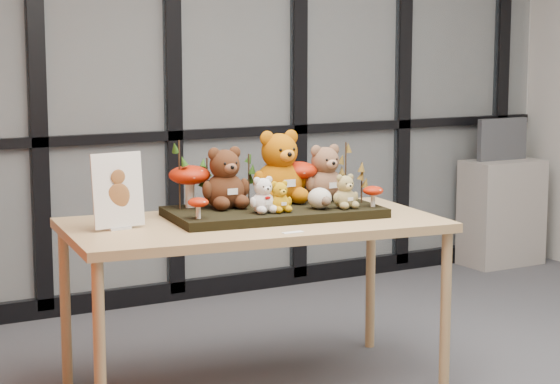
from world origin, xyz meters
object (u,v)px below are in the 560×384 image
plush_cream_hedgehog (320,197)px  monitor (502,139)px  cabinet (502,212)px  mushroom_front_right (373,195)px  bear_tan_back (325,170)px  bear_pooh_yellow (279,163)px  display_table (253,234)px  bear_small_yellow (279,195)px  bear_brown_medium (224,174)px  bear_beige_small (345,189)px  mushroom_front_left (198,207)px  mushroom_back_left (190,184)px  sign_holder (118,193)px  diorama_tray (274,212)px  mushroom_back_right (298,179)px  bear_white_bow (263,193)px

plush_cream_hedgehog → monitor: bearing=39.5°
cabinet → mushroom_front_right: bearing=-144.3°
bear_tan_back → bear_pooh_yellow: bearing=176.1°
display_table → bear_small_yellow: bear_small_yellow is taller
bear_small_yellow → plush_cream_hedgehog: bearing=2.8°
bear_brown_medium → cabinet: bearing=31.8°
bear_small_yellow → bear_beige_small: bear_beige_small is taller
mushroom_front_left → cabinet: (3.16, 1.54, -0.52)m
display_table → bear_brown_medium: 0.32m
mushroom_front_right → mushroom_back_left: bearing=152.2°
bear_small_yellow → sign_holder: size_ratio=0.47×
bear_pooh_yellow → plush_cream_hedgehog: bearing=-66.8°
diorama_tray → mushroom_back_right: (0.21, 0.13, 0.13)m
bear_tan_back → sign_holder: size_ratio=0.89×
bear_beige_small → mushroom_back_left: bearing=156.2°
display_table → mushroom_back_left: size_ratio=8.23×
display_table → bear_beige_small: (0.42, -0.13, 0.20)m
display_table → cabinet: display_table is taller
bear_pooh_yellow → bear_brown_medium: bearing=-171.2°
display_table → monitor: 3.24m
display_table → sign_holder: bearing=178.2°
display_table → bear_brown_medium: bearing=119.5°
bear_beige_small → cabinet: size_ratio=0.23×
bear_pooh_yellow → bear_small_yellow: 0.30m
monitor → mushroom_front_left: bearing=-153.7°
mushroom_back_right → bear_small_yellow: bearing=-135.0°
plush_cream_hedgehog → monitor: size_ratio=0.26×
cabinet → monitor: (0.00, 0.02, 0.54)m
plush_cream_hedgehog → mushroom_back_right: (0.04, 0.26, 0.05)m
diorama_tray → bear_tan_back: bearing=20.3°
plush_cream_hedgehog → mushroom_front_right: plush_cream_hedgehog is taller
monitor → mushroom_back_right: bearing=-152.0°
bear_pooh_yellow → bear_white_bow: size_ratio=2.12×
bear_beige_small → mushroom_front_left: (-0.72, 0.08, -0.04)m
sign_holder → mushroom_front_right: bearing=-17.3°
diorama_tray → sign_holder: sign_holder is taller
display_table → bear_pooh_yellow: size_ratio=4.67×
plush_cream_hedgehog → mushroom_back_left: 0.62m
bear_pooh_yellow → bear_beige_small: (0.19, -0.30, -0.11)m
diorama_tray → mushroom_back_left: mushroom_back_left is taller
bear_pooh_yellow → bear_white_bow: bear_pooh_yellow is taller
diorama_tray → bear_brown_medium: bearing=157.7°
bear_white_bow → mushroom_back_right: (0.32, 0.22, 0.02)m
cabinet → bear_small_yellow: bearing=-150.4°
bear_white_bow → mushroom_back_right: size_ratio=0.86×
bear_pooh_yellow → bear_beige_small: bear_pooh_yellow is taller
bear_tan_back → cabinet: size_ratio=0.40×
bear_tan_back → plush_cream_hedgehog: 0.28m
bear_beige_small → sign_holder: (-1.04, 0.23, 0.03)m
mushroom_front_right → monitor: size_ratio=0.25×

